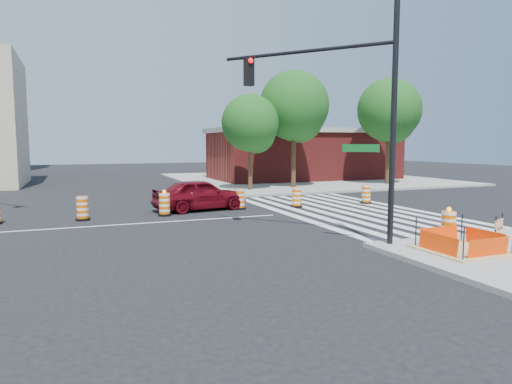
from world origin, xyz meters
TOP-DOWN VIEW (x-y plane):
  - ground at (0.00, 0.00)m, footprint 120.00×120.00m
  - sidewalk_ne at (18.00, 18.00)m, footprint 22.00×22.00m
  - crosswalk_east at (10.95, 0.00)m, footprint 6.75×13.50m
  - lane_centerline at (0.00, 0.00)m, footprint 14.00×0.12m
  - excavation_pit at (9.00, -9.00)m, footprint 2.20×2.20m
  - brick_storefront at (18.00, 18.00)m, footprint 16.50×8.50m
  - red_coupe at (4.33, 2.76)m, footprint 4.77×2.46m
  - signal_pole_se at (6.64, -6.16)m, footprint 3.90×4.66m
  - pit_drum at (9.67, -7.78)m, footprint 0.55×0.55m
  - barricade at (10.66, -8.80)m, footprint 0.73×0.39m
  - tree_north_c at (9.82, 10.07)m, footprint 3.86×3.86m
  - tree_north_d at (13.41, 10.73)m, footprint 4.96×4.96m
  - tree_north_e at (21.42, 10.40)m, footprint 4.87×4.87m
  - median_drum_3 at (-1.07, 1.70)m, footprint 0.60×0.60m
  - median_drum_4 at (2.39, 1.65)m, footprint 0.60×0.60m
  - median_drum_5 at (6.26, 2.37)m, footprint 0.60×0.60m
  - median_drum_6 at (9.19, 1.92)m, footprint 0.60×0.60m
  - median_drum_7 at (13.35, 1.81)m, footprint 0.60×0.60m

SIDE VIEW (x-z plane):
  - ground at x=0.00m, z-range 0.00..0.00m
  - lane_centerline at x=0.00m, z-range 0.00..0.01m
  - crosswalk_east at x=10.95m, z-range 0.00..0.01m
  - sidewalk_ne at x=18.00m, z-range 0.00..0.15m
  - excavation_pit at x=9.00m, z-range -0.23..0.67m
  - median_drum_3 at x=-1.07m, z-range -0.03..0.99m
  - median_drum_5 at x=6.26m, z-range -0.03..0.99m
  - median_drum_6 at x=9.19m, z-range -0.03..0.99m
  - median_drum_7 at x=13.35m, z-range -0.03..0.99m
  - median_drum_4 at x=2.39m, z-range -0.10..1.08m
  - pit_drum at x=9.67m, z-range 0.06..1.15m
  - barricade at x=10.66m, z-range 0.20..1.14m
  - red_coupe at x=4.33m, z-range 0.00..1.55m
  - brick_storefront at x=18.00m, z-range 0.02..4.62m
  - tree_north_c at x=9.82m, z-range 1.13..7.69m
  - signal_pole_se at x=6.64m, z-range 0.89..8.76m
  - tree_north_e at x=21.42m, z-range 1.42..9.70m
  - tree_north_d at x=13.41m, z-range 1.45..9.88m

